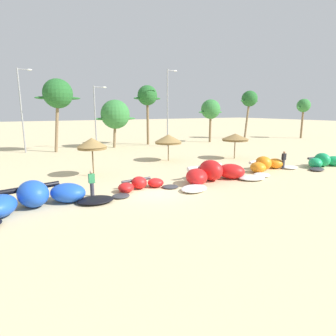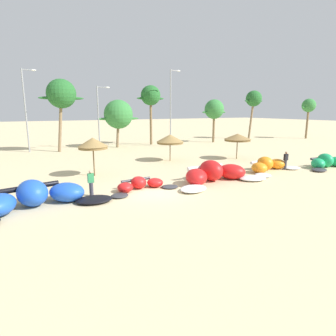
% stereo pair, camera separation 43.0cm
% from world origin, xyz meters
% --- Properties ---
extents(ground_plane, '(260.00, 260.00, 0.00)m').
position_xyz_m(ground_plane, '(0.00, 0.00, 0.00)').
color(ground_plane, beige).
extents(kite_left, '(8.03, 4.61, 1.46)m').
position_xyz_m(kite_left, '(-6.93, 0.31, 0.56)').
color(kite_left, black).
rests_on(kite_left, ground).
extents(kite_left_of_center, '(5.06, 2.50, 0.83)m').
position_xyz_m(kite_left_of_center, '(-0.52, 0.92, 0.32)').
color(kite_left_of_center, '#333338').
rests_on(kite_left_of_center, ground).
extents(kite_center, '(7.95, 3.87, 1.55)m').
position_xyz_m(kite_center, '(5.09, 0.24, 0.59)').
color(kite_center, white).
rests_on(kite_center, ground).
extents(kite_right_of_center, '(6.24, 3.50, 1.21)m').
position_xyz_m(kite_right_of_center, '(11.53, 1.08, 0.46)').
color(kite_right_of_center, white).
rests_on(kite_right_of_center, ground).
extents(kite_right, '(5.90, 3.03, 1.26)m').
position_xyz_m(kite_right, '(17.44, -0.51, 0.48)').
color(kite_right, '#333338').
rests_on(kite_right, ground).
extents(beach_umbrella_near_van, '(2.37, 2.37, 3.07)m').
position_xyz_m(beach_umbrella_near_van, '(-2.26, 6.34, 2.62)').
color(beach_umbrella_near_van, brown).
rests_on(beach_umbrella_near_van, ground).
extents(beach_umbrella_middle, '(2.83, 2.83, 2.74)m').
position_xyz_m(beach_umbrella_middle, '(6.36, 9.43, 2.27)').
color(beach_umbrella_middle, brown).
rests_on(beach_umbrella_middle, ground).
extents(beach_umbrella_near_palms, '(2.86, 2.86, 2.72)m').
position_xyz_m(beach_umbrella_near_palms, '(13.24, 7.03, 2.33)').
color(beach_umbrella_near_palms, brown).
rests_on(beach_umbrella_near_palms, ground).
extents(person_near_kites, '(0.36, 0.24, 1.62)m').
position_xyz_m(person_near_kites, '(13.23, 0.71, 0.82)').
color(person_near_kites, '#383842').
rests_on(person_near_kites, ground).
extents(person_by_umbrellas, '(0.36, 0.24, 1.62)m').
position_xyz_m(person_by_umbrellas, '(-3.74, 1.01, 0.82)').
color(person_by_umbrellas, '#383842').
rests_on(person_by_umbrellas, ground).
extents(palm_left_of_gap, '(5.34, 3.56, 8.93)m').
position_xyz_m(palm_left_of_gap, '(-2.19, 21.75, 7.07)').
color(palm_left_of_gap, '#7F6647').
rests_on(palm_left_of_gap, ground).
extents(palm_center_left, '(5.98, 3.99, 6.59)m').
position_xyz_m(palm_center_left, '(5.22, 22.35, 4.56)').
color(palm_center_left, '#7F6647').
rests_on(palm_center_left, ground).
extents(palm_center_right, '(4.39, 2.93, 8.77)m').
position_xyz_m(palm_center_right, '(10.56, 23.21, 7.16)').
color(palm_center_right, brown).
rests_on(palm_center_right, ground).
extents(palm_right_of_gap, '(4.65, 3.10, 6.85)m').
position_xyz_m(palm_right_of_gap, '(20.81, 21.17, 5.23)').
color(palm_right_of_gap, brown).
rests_on(palm_right_of_gap, ground).
extents(palm_right, '(4.21, 2.81, 8.58)m').
position_xyz_m(palm_right, '(30.41, 22.38, 7.02)').
color(palm_right, '#7F6647').
rests_on(palm_right, ground).
extents(palm_rightmost, '(3.62, 2.42, 7.19)m').
position_xyz_m(palm_rightmost, '(39.65, 18.02, 5.82)').
color(palm_rightmost, brown).
rests_on(palm_rightmost, ground).
extents(lamppost_west_center, '(1.69, 0.24, 10.06)m').
position_xyz_m(lamppost_west_center, '(-6.15, 23.21, 5.56)').
color(lamppost_west_center, gray).
rests_on(lamppost_west_center, ground).
extents(lamppost_east_center, '(1.80, 0.24, 8.28)m').
position_xyz_m(lamppost_east_center, '(2.51, 22.11, 4.67)').
color(lamppost_east_center, gray).
rests_on(lamppost_east_center, ground).
extents(lamppost_east, '(1.64, 0.24, 10.69)m').
position_xyz_m(lamppost_east, '(12.12, 19.67, 5.88)').
color(lamppost_east, gray).
rests_on(lamppost_east, ground).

